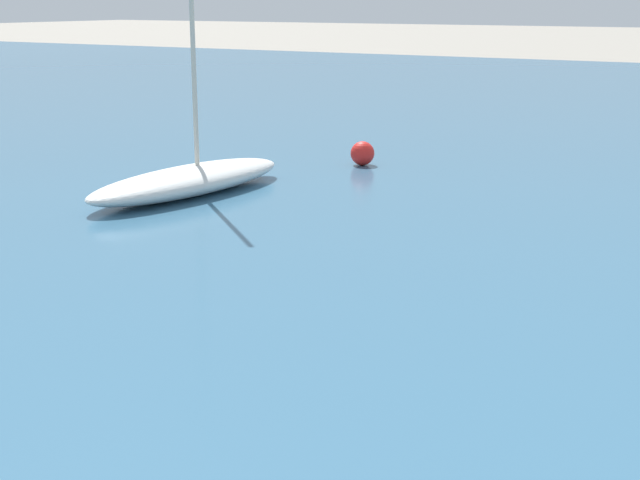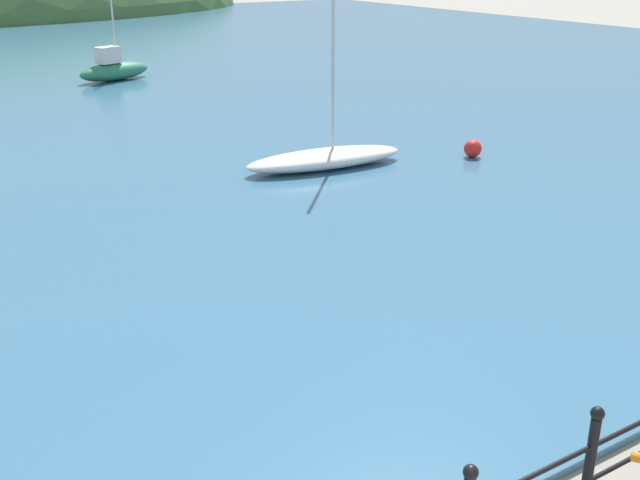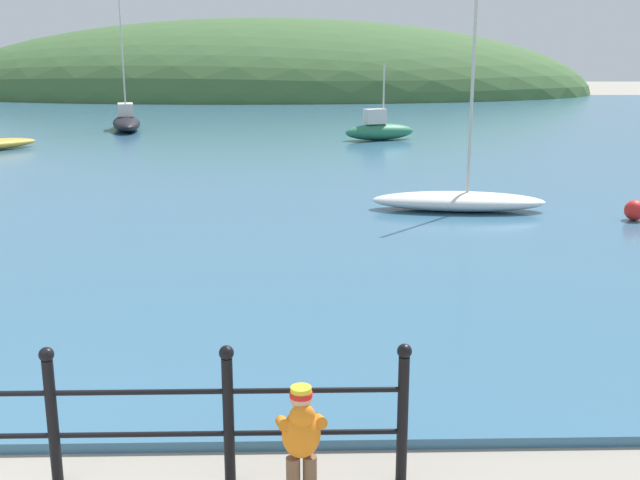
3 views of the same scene
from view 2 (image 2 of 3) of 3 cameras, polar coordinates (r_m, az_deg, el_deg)
boat_far_left at (r=16.97m, az=0.39°, el=6.31°), size 3.88×1.50×4.57m
boat_white_sailboat at (r=29.67m, az=-15.45°, el=12.43°), size 3.12×1.86×3.03m
mooring_buoy at (r=18.21m, az=11.56°, el=6.84°), size 0.42×0.42×0.42m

